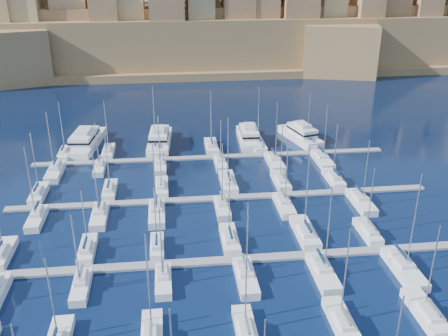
{
  "coord_description": "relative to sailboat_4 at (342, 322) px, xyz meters",
  "views": [
    {
      "loc": [
        -10.27,
        -78.5,
        44.98
      ],
      "look_at": [
        -0.26,
        6.0,
        8.43
      ],
      "focal_mm": 40.0,
      "sensor_mm": 36.0,
      "label": 1
    }
  ],
  "objects": [
    {
      "name": "motor_yacht_b",
      "position": [
        -23.68,
        70.67,
        0.98
      ],
      "size": [
        6.58,
        18.03,
        5.25
      ],
      "color": "white",
      "rests_on": "ground"
    },
    {
      "name": "sailboat_26",
      "position": [
        -23.28,
        43.94,
        -0.01
      ],
      "size": [
        2.63,
        8.77,
        13.36
      ],
      "color": "white",
      "rests_on": "ground"
    },
    {
      "name": "pontoon_mid_near",
      "position": [
        -11.15,
        16.67,
        -0.55
      ],
      "size": [
        84.0,
        2.0,
        0.4
      ],
      "primitive_type": "cube",
      "color": "slate",
      "rests_on": "ground"
    },
    {
      "name": "sailboat_3",
      "position": [
        -12.72,
        -0.14,
        -0.02
      ],
      "size": [
        2.58,
        8.59,
        12.26
      ],
      "color": "white",
      "rests_on": "ground"
    },
    {
      "name": "pontoon_mid_far",
      "position": [
        -11.15,
        38.67,
        -0.55
      ],
      "size": [
        84.0,
        2.0,
        0.4
      ],
      "primitive_type": "cube",
      "color": "slate",
      "rests_on": "ground"
    },
    {
      "name": "sailboat_22",
      "position": [
        0.82,
        10.92,
        0.02
      ],
      "size": [
        2.92,
        9.74,
        15.74
      ],
      "color": "white",
      "rests_on": "ground"
    },
    {
      "name": "sailboat_38",
      "position": [
        -24.64,
        66.68,
        0.03
      ],
      "size": [
        3.08,
        10.27,
        16.43
      ],
      "color": "white",
      "rests_on": "ground"
    },
    {
      "name": "sailboat_44",
      "position": [
        -23.52,
        55.49,
        -0.02
      ],
      "size": [
        2.58,
        8.58,
        13.0
      ],
      "color": "white",
      "rests_on": "ground"
    },
    {
      "name": "sailboat_13",
      "position": [
        -35.39,
        21.71,
        -0.03
      ],
      "size": [
        2.49,
        8.3,
        11.33
      ],
      "color": "white",
      "rests_on": "ground"
    },
    {
      "name": "sailboat_35",
      "position": [
        15.21,
        32.84,
        0.0
      ],
      "size": [
        2.97,
        9.91,
        13.99
      ],
      "color": "white",
      "rests_on": "ground"
    },
    {
      "name": "sailboat_19",
      "position": [
        -34.98,
        11.8,
        -0.02
      ],
      "size": [
        2.38,
        7.94,
        13.02
      ],
      "color": "white",
      "rests_on": "ground"
    },
    {
      "name": "sailboat_15",
      "position": [
        -11.95,
        22.11,
        -0.01
      ],
      "size": [
        2.73,
        9.1,
        13.36
      ],
      "color": "white",
      "rests_on": "ground"
    },
    {
      "name": "sailboat_37",
      "position": [
        -36.13,
        65.91,
        -0.01
      ],
      "size": [
        2.61,
        8.71,
        13.67
      ],
      "color": "white",
      "rests_on": "ground"
    },
    {
      "name": "sailboat_16",
      "position": [
        1.28,
        22.7,
        0.03
      ],
      "size": [
        3.09,
        10.3,
        16.75
      ],
      "color": "white",
      "rests_on": "ground"
    },
    {
      "name": "sailboat_41",
      "position": [
        13.71,
        65.78,
        -0.01
      ],
      "size": [
        2.53,
        8.43,
        14.07
      ],
      "color": "white",
      "rests_on": "ground"
    },
    {
      "name": "sailboat_20",
      "position": [
        -23.14,
        11.8,
        -0.02
      ],
      "size": [
        2.39,
        7.95,
        13.15
      ],
      "color": "white",
      "rests_on": "ground"
    },
    {
      "name": "sailboat_25",
      "position": [
        -33.79,
        43.84,
        -0.02
      ],
      "size": [
        2.57,
        8.56,
        13.08
      ],
      "color": "white",
      "rests_on": "ground"
    },
    {
      "name": "sailboat_45",
      "position": [
        -9.76,
        55.5,
        -0.03
      ],
      "size": [
        2.57,
        8.56,
        11.52
      ],
      "color": "white",
      "rests_on": "ground"
    },
    {
      "name": "sailboat_17",
      "position": [
        12.21,
        21.74,
        -0.02
      ],
      "size": [
        2.5,
        8.35,
        12.77
      ],
      "color": "white",
      "rests_on": "ground"
    },
    {
      "name": "sailboat_14",
      "position": [
        -24.1,
        21.27,
        -0.04
      ],
      "size": [
        2.22,
        7.39,
        11.46
      ],
      "color": "white",
      "rests_on": "ground"
    },
    {
      "name": "sailboat_29",
      "position": [
        13.4,
        44.03,
        -0.02
      ],
      "size": [
        2.68,
        8.94,
        12.95
      ],
      "color": "white",
      "rests_on": "ground"
    },
    {
      "name": "sailboat_40",
      "position": [
        1.05,
        66.51,
        0.02
      ],
      "size": [
        2.97,
        9.91,
        15.79
      ],
      "color": "white",
      "rests_on": "ground"
    },
    {
      "name": "sailboat_5",
      "position": [
        11.84,
        0.31,
        -0.0
      ],
      "size": [
        2.85,
        9.51,
        14.1
      ],
      "color": "white",
      "rests_on": "ground"
    },
    {
      "name": "motor_yacht_c",
      "position": [
        -0.81,
        70.1,
        0.98
      ],
      "size": [
        5.75,
        16.73,
        5.25
      ],
      "color": "white",
      "rests_on": "ground"
    },
    {
      "name": "sailboat_30",
      "position": [
        -45.94,
        33.44,
        0.0
      ],
      "size": [
        2.6,
        8.68,
        15.06
      ],
      "color": "white",
      "rests_on": "ground"
    },
    {
      "name": "sailboat_46",
      "position": [
        2.75,
        54.71,
        0.02
      ],
      "size": [
        3.05,
        10.17,
        15.36
      ],
      "color": "white",
      "rests_on": "ground"
    },
    {
      "name": "sailboat_24",
      "position": [
        -47.84,
        43.96,
        -0.01
      ],
      "size": [
        2.64,
        8.8,
        13.69
      ],
      "color": "white",
      "rests_on": "ground"
    },
    {
      "name": "sailboat_23",
      "position": [
        13.45,
        10.48,
        0.03
      ],
      "size": [
        3.19,
        10.63,
        17.08
      ],
      "color": "white",
      "rests_on": "ground"
    },
    {
      "name": "sailboat_27",
      "position": [
        -9.34,
        44.67,
        0.02
      ],
      "size": [
        3.07,
        10.25,
        15.13
      ],
      "color": "white",
      "rests_on": "ground"
    },
    {
      "name": "motor_yacht_d",
      "position": [
        13.04,
        70.02,
        0.98
      ],
      "size": [
        8.84,
        17.02,
        5.25
      ],
      "color": "white",
      "rests_on": "ground"
    },
    {
      "name": "sailboat_34",
      "position": [
        0.04,
        33.22,
        -0.01
      ],
      "size": [
        2.74,
        9.14,
        13.31
      ],
      "color": "white",
      "rests_on": "ground"
    },
    {
      "name": "ground",
      "position": [
        -11.15,
        28.67,
        -0.75
      ],
      "size": [
        600.0,
        600.0,
        0.0
      ],
      "primitive_type": "plane",
      "color": "black",
      "rests_on": "ground"
    },
    {
      "name": "sailboat_28",
      "position": [
        1.84,
        44.09,
        -0.01
      ],
      "size": [
        2.72,
        9.07,
        13.23
      ],
      "color": "white",
      "rests_on": "ground"
    },
    {
      "name": "sailboat_12",
      "position": [
        -48.7,
        21.96,
        -0.01
      ],
      "size": [
        2.64,
        8.81,
        13.14
      ],
      "color": "white",
      "rests_on": "ground"
    },
    {
      "name": "fortified_city",
      "position": [
        -11.34,
        183.93,
        13.99
      ],
      "size": [
        460.0,
        108.95,
        59.52
      ],
      "color": "brown",
      "rests_on": "ground"
    },
    {
      "name": "sailboat_43",
      "position": [
        -37.11,
        55.91,
        -0.04
      ],
      "size": [
        2.32,
        7.72,
        11.71
      ],
      "color": "white",
      "rests_on": "ground"
    },
    {
      "name": "sailboat_47",
      "position": [
        14.17,
        54.7,
        0.01
      ],
      "size": [
        3.06,
        10.19,
        14.52
      ],
      "color": "white",
      "rests_on": "ground"
    },
    {
      "name": "sailboat_4",
      "position": [
        0.0,
        0.0,
        0.0
      ],
      "size": [
        2.66,
        8.88,
        14.65
      ],
      "color": "white",
      "rests_on": "ground"
    },
    {
      "name": "motor_yacht_a",
      "position": [
        -42.26,
        71.74,
        0.98
      ],
      "size": [
        8.37,
        20.49,
        5.25
      ],
      "color": "white",
      "rests_on": "ground"
    },
    {
      "name": "sailboat_42",
      "position": [
        -46.66,
        54.75,
        0.01
      ],
      "size": [
        3.02,
        10.08,
        14.87
      ],
      "color": "white",
      "rests_on": "ground"
    },
    {
      "name": "sailboat_36",
      "position": [
        -46.5,
        65.85,
        -0.01
      ],
      "size": [
        2.57,
        8.57,
        13.84
      ],
      "color": "white",
      "rests_on": "ground"
    },
    {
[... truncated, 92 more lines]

